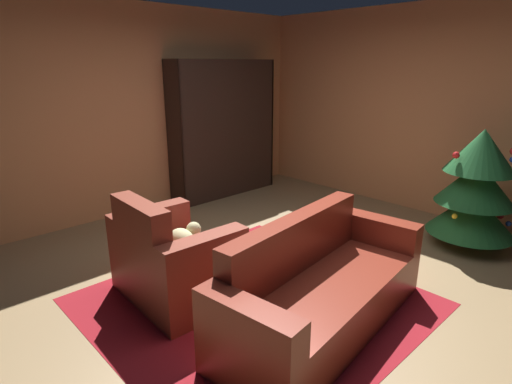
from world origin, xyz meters
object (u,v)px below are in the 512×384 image
object	(u,v)px
coffee_table	(251,256)
book_stack_on_table	(256,247)
bottle_on_table	(239,248)
bookshelf_unit	(231,130)
couch_red	(320,290)
decorated_tree	(476,188)
armchair_red	(173,262)

from	to	relation	value
coffee_table	book_stack_on_table	distance (m)	0.10
book_stack_on_table	bottle_on_table	xyz separation A→B (m)	(0.01, -0.20, 0.06)
bookshelf_unit	couch_red	world-z (taller)	bookshelf_unit
book_stack_on_table	decorated_tree	size ratio (longest dim) A/B	0.17
coffee_table	book_stack_on_table	xyz separation A→B (m)	(0.03, 0.03, 0.09)
couch_red	coffee_table	world-z (taller)	couch_red
armchair_red	decorated_tree	size ratio (longest dim) A/B	0.83
couch_red	coffee_table	distance (m)	0.68
coffee_table	book_stack_on_table	size ratio (longest dim) A/B	2.80
armchair_red	couch_red	world-z (taller)	armchair_red
bottle_on_table	decorated_tree	xyz separation A→B (m)	(0.87, 2.62, 0.16)
armchair_red	decorated_tree	xyz separation A→B (m)	(1.34, 2.95, 0.35)
couch_red	bottle_on_table	distance (m)	0.72
decorated_tree	bookshelf_unit	bearing A→B (deg)	-169.89
bookshelf_unit	decorated_tree	world-z (taller)	bookshelf_unit
bottle_on_table	bookshelf_unit	bearing A→B (deg)	140.93
book_stack_on_table	coffee_table	bearing A→B (deg)	-135.07
couch_red	decorated_tree	distance (m)	2.39
bookshelf_unit	book_stack_on_table	distance (m)	3.12
armchair_red	bottle_on_table	xyz separation A→B (m)	(0.47, 0.33, 0.19)
book_stack_on_table	bottle_on_table	world-z (taller)	bottle_on_table
bookshelf_unit	book_stack_on_table	world-z (taller)	bookshelf_unit
coffee_table	book_stack_on_table	world-z (taller)	book_stack_on_table
bottle_on_table	decorated_tree	world-z (taller)	decorated_tree
coffee_table	bottle_on_table	size ratio (longest dim) A/B	2.40
coffee_table	decorated_tree	xyz separation A→B (m)	(0.91, 2.44, 0.31)
bookshelf_unit	book_stack_on_table	bearing A→B (deg)	-36.21
bookshelf_unit	couch_red	xyz separation A→B (m)	(3.11, -1.74, -0.70)
couch_red	coffee_table	bearing A→B (deg)	-171.31
armchair_red	decorated_tree	distance (m)	3.26
couch_red	decorated_tree	world-z (taller)	decorated_tree
bookshelf_unit	armchair_red	world-z (taller)	bookshelf_unit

